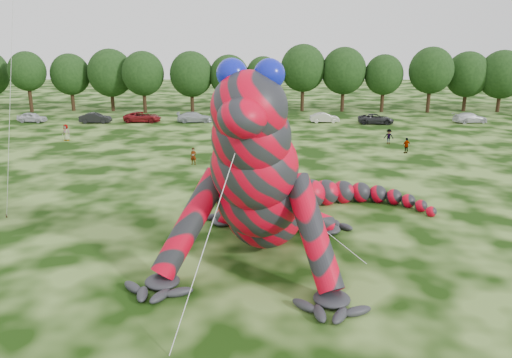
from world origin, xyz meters
The scene contains 29 objects.
ground centered at (0.00, 0.00, 0.00)m, with size 240.00×240.00×0.00m, color #16330A.
inflatable_gecko centered at (1.14, 5.55, 5.35)m, with size 18.03×21.42×10.71m, color red, non-canonical shape.
tree_3 centered at (-35.72, 57.07, 4.72)m, with size 5.81×5.23×9.44m, color black, non-canonical shape.
tree_4 centered at (-29.64, 58.71, 4.53)m, with size 6.22×5.60×9.06m, color black, non-canonical shape.
tree_5 centered at (-23.12, 58.44, 4.90)m, with size 7.16×6.44×9.80m, color black, non-canonical shape.
tree_6 centered at (-17.56, 56.68, 4.75)m, with size 6.52×5.86×9.49m, color black, non-canonical shape.
tree_7 centered at (-10.08, 56.80, 4.74)m, with size 6.68×6.01×9.48m, color black, non-canonical shape.
tree_8 centered at (-4.22, 56.99, 4.47)m, with size 6.14×5.53×8.94m, color black, non-canonical shape.
tree_9 centered at (1.06, 57.35, 4.34)m, with size 5.27×4.74×8.68m, color black, non-canonical shape.
tree_10 centered at (7.40, 58.58, 5.25)m, with size 7.09×6.38×10.50m, color black, non-canonical shape.
tree_11 centered at (13.79, 58.20, 5.03)m, with size 7.01×6.31×10.07m, color black, non-canonical shape.
tree_12 centered at (20.01, 57.74, 4.49)m, with size 5.99×5.39×8.97m, color black, non-canonical shape.
tree_13 centered at (27.13, 57.13, 5.06)m, with size 6.83×6.15×10.13m, color black, non-canonical shape.
tree_14 centered at (33.46, 58.72, 4.70)m, with size 6.82×6.14×9.40m, color black, non-canonical shape.
tree_15 centered at (38.47, 57.77, 4.82)m, with size 7.17×6.45×9.63m, color black, non-canonical shape.
car_0 centered at (-31.37, 47.37, 0.69)m, with size 1.63×4.05×1.38m, color silver.
car_1 centered at (-22.22, 46.64, 0.71)m, with size 1.49×4.29×1.41m, color black.
car_2 centered at (-15.90, 47.54, 0.72)m, with size 2.38×5.16×1.43m, color maroon.
car_3 centered at (-8.54, 47.43, 0.71)m, with size 2.00×4.91×1.42m, color #AEB4B7.
car_4 centered at (0.31, 49.61, 0.75)m, with size 1.76×4.39×1.49m, color #0E114B.
car_5 centered at (9.59, 47.35, 0.66)m, with size 1.40×4.03×1.33m, color beige.
car_6 centered at (16.54, 46.33, 0.68)m, with size 2.25×4.87×1.35m, color #28292B.
car_7 centered at (29.84, 47.26, 0.70)m, with size 1.95×4.80×1.39m, color silver.
spectator_4 centered at (-21.77, 34.62, 0.94)m, with size 0.91×0.60×1.87m, color gray.
spectator_3 centered at (15.62, 28.30, 0.81)m, with size 0.95×0.39×1.62m, color gray.
spectator_0 centered at (-5.65, 23.43, 0.81)m, with size 0.59×0.39×1.61m, color gray.
spectator_1 centered at (-2.33, 22.89, 0.90)m, with size 0.87×0.68×1.79m, color gray.
spectator_2 centered at (14.93, 32.87, 0.84)m, with size 1.09×0.63×1.69m, color gray.
spectator_5 centered at (2.49, 17.15, 0.79)m, with size 1.47×0.47×1.59m, color gray.
Camera 1 is at (0.53, -21.89, 11.57)m, focal length 35.00 mm.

